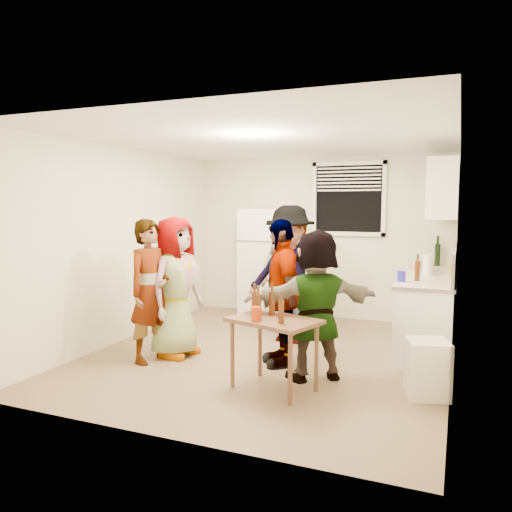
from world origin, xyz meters
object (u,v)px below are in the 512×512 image
at_px(guest_grey, 177,355).
at_px(beer_bottle_counter, 417,281).
at_px(red_cup, 256,321).
at_px(guest_stripe, 152,361).
at_px(blue_cup, 401,282).
at_px(guest_back_left, 281,332).
at_px(guest_back_right, 289,341).
at_px(guest_black, 281,364).
at_px(refrigerator, 267,263).
at_px(beer_bottle_table, 281,323).
at_px(trash_bin, 427,370).
at_px(serving_table, 274,389).
at_px(kettle, 426,272).
at_px(guest_orange, 315,378).
at_px(wine_bottle, 437,266).

bearing_deg(guest_grey, beer_bottle_counter, -62.85).
height_order(red_cup, guest_stripe, red_cup).
bearing_deg(blue_cup, guest_grey, -160.82).
distance_m(guest_back_left, guest_back_right, 0.49).
bearing_deg(guest_back_right, guest_black, -72.54).
height_order(beer_bottle_counter, guest_grey, beer_bottle_counter).
xyz_separation_m(refrigerator, guest_back_left, (0.52, -0.80, -0.85)).
bearing_deg(red_cup, guest_grey, 151.23).
relative_size(guest_grey, guest_stripe, 1.01).
relative_size(guest_grey, guest_back_left, 1.07).
bearing_deg(beer_bottle_table, trash_bin, 22.10).
height_order(guest_stripe, guest_black, guest_black).
height_order(serving_table, beer_bottle_table, beer_bottle_table).
bearing_deg(serving_table, trash_bin, 15.03).
bearing_deg(trash_bin, guest_black, 166.38).
distance_m(kettle, blue_cup, 1.00).
xyz_separation_m(beer_bottle_table, guest_stripe, (-1.70, 0.44, -0.69)).
distance_m(kettle, guest_orange, 2.36).
xyz_separation_m(refrigerator, serving_table, (1.18, -2.87, -0.85)).
height_order(guest_stripe, guest_back_left, guest_back_left).
bearing_deg(trash_bin, guest_orange, 176.14).
xyz_separation_m(blue_cup, beer_bottle_table, (-0.89, -1.57, -0.21)).
bearing_deg(guest_back_right, guest_orange, -56.07).
xyz_separation_m(trash_bin, red_cup, (-1.50, -0.51, 0.44)).
distance_m(guest_grey, guest_back_right, 1.50).
bearing_deg(beer_bottle_table, wine_bottle, 69.86).
relative_size(wine_bottle, serving_table, 0.38).
xyz_separation_m(guest_grey, guest_black, (1.24, 0.17, 0.00)).
height_order(trash_bin, guest_back_left, trash_bin).
distance_m(guest_grey, guest_orange, 1.72).
relative_size(wine_bottle, beer_bottle_table, 1.46).
relative_size(guest_black, guest_orange, 1.05).
bearing_deg(guest_grey, blue_cup, -64.21).
bearing_deg(beer_bottle_counter, beer_bottle_table, -121.70).
relative_size(trash_bin, guest_grey, 0.32).
xyz_separation_m(wine_bottle, guest_grey, (-2.75, -2.54, -0.90)).
bearing_deg(kettle, guest_grey, -124.27).
xyz_separation_m(beer_bottle_table, guest_back_left, (-0.78, 2.22, -0.69)).
relative_size(beer_bottle_table, guest_black, 0.13).
distance_m(blue_cup, guest_back_left, 2.00).
bearing_deg(guest_back_left, guest_grey, -87.74).
relative_size(red_cup, guest_back_left, 0.09).
distance_m(blue_cup, beer_bottle_table, 1.82).
bearing_deg(guest_stripe, guest_back_left, -12.50).
distance_m(beer_bottle_table, guest_black, 1.17).
distance_m(guest_grey, guest_back_left, 1.68).
distance_m(red_cup, guest_back_left, 2.38).
relative_size(beer_bottle_counter, guest_orange, 0.15).
relative_size(refrigerator, serving_table, 2.07).
xyz_separation_m(kettle, guest_back_left, (-1.88, -0.33, -0.90)).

